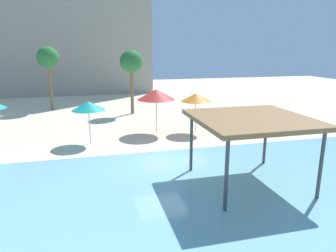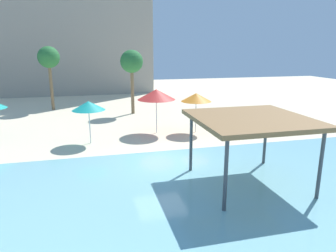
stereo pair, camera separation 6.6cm
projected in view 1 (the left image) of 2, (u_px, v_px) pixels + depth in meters
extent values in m
plane|color=beige|center=(161.00, 162.00, 15.40)|extent=(80.00, 80.00, 0.00)
cube|color=#7AB7C1|center=(195.00, 215.00, 10.46)|extent=(44.00, 13.50, 0.04)
cylinder|color=#42474C|center=(191.00, 143.00, 13.94)|extent=(0.14, 0.14, 2.68)
cylinder|color=#42474C|center=(265.00, 137.00, 14.84)|extent=(0.14, 0.14, 2.68)
cylinder|color=#42474C|center=(226.00, 176.00, 10.42)|extent=(0.14, 0.14, 2.68)
cylinder|color=#42474C|center=(321.00, 165.00, 11.31)|extent=(0.14, 0.14, 2.68)
cube|color=olive|center=(252.00, 119.00, 12.28)|extent=(4.45, 4.45, 0.18)
cylinder|color=silver|center=(156.00, 116.00, 20.38)|extent=(0.06, 0.06, 2.25)
cone|color=red|center=(156.00, 94.00, 20.02)|extent=(2.46, 2.46, 0.68)
cylinder|color=silver|center=(195.00, 117.00, 20.59)|extent=(0.06, 0.06, 2.10)
cone|color=orange|center=(196.00, 97.00, 20.26)|extent=(2.00, 2.00, 0.55)
cylinder|color=silver|center=(90.00, 127.00, 18.18)|extent=(0.06, 0.06, 2.00)
cone|color=teal|center=(88.00, 106.00, 17.87)|extent=(1.92, 1.92, 0.53)
cylinder|color=white|center=(305.00, 130.00, 20.83)|extent=(0.05, 0.05, 0.22)
cylinder|color=white|center=(302.00, 132.00, 20.52)|extent=(0.05, 0.05, 0.22)
cylinder|color=white|center=(285.00, 126.00, 21.87)|extent=(0.05, 0.05, 0.22)
cylinder|color=white|center=(282.00, 128.00, 21.57)|extent=(0.05, 0.05, 0.22)
cube|color=white|center=(294.00, 127.00, 21.16)|extent=(1.36, 1.88, 0.10)
cube|color=white|center=(284.00, 121.00, 21.63)|extent=(0.77, 0.73, 0.40)
cylinder|color=brown|center=(132.00, 90.00, 26.22)|extent=(0.28, 0.28, 4.08)
sphere|color=#286B33|center=(131.00, 61.00, 25.64)|extent=(1.90, 1.90, 1.90)
cylinder|color=brown|center=(51.00, 86.00, 27.78)|extent=(0.28, 0.28, 4.37)
sphere|color=#286B33|center=(48.00, 57.00, 27.15)|extent=(1.90, 1.90, 1.90)
cube|color=#9E9384|center=(58.00, 10.00, 38.87)|extent=(22.05, 11.11, 20.37)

